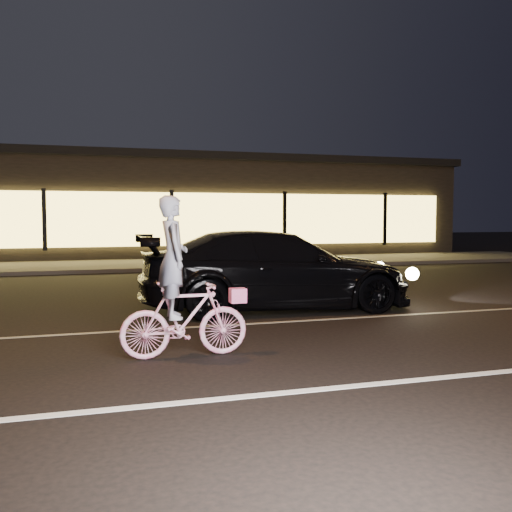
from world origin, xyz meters
name	(u,v)px	position (x,y,z in m)	size (l,w,h in m)	color
ground	(348,349)	(0.00, 0.00, 0.00)	(90.00, 90.00, 0.00)	black
lane_stripe_near	(413,380)	(0.00, -1.50, 0.00)	(60.00, 0.12, 0.01)	silver
lane_stripe_far	(293,321)	(0.00, 2.00, 0.00)	(60.00, 0.10, 0.01)	gray
sidewalk	(180,264)	(0.00, 13.00, 0.06)	(30.00, 4.00, 0.12)	#383533
storefront	(157,206)	(0.00, 18.97, 2.15)	(25.40, 8.42, 4.20)	black
cyclist	(181,301)	(-2.14, 0.18, 0.70)	(1.56, 0.54, 1.96)	#EF397F
sedan	(276,270)	(0.13, 3.23, 0.72)	(5.09, 2.28, 1.45)	black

